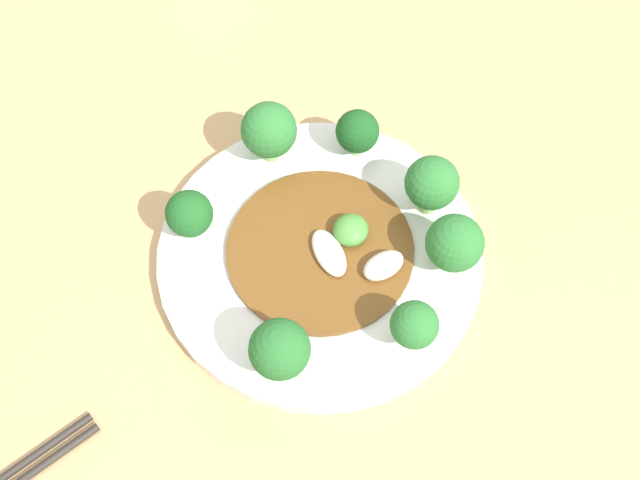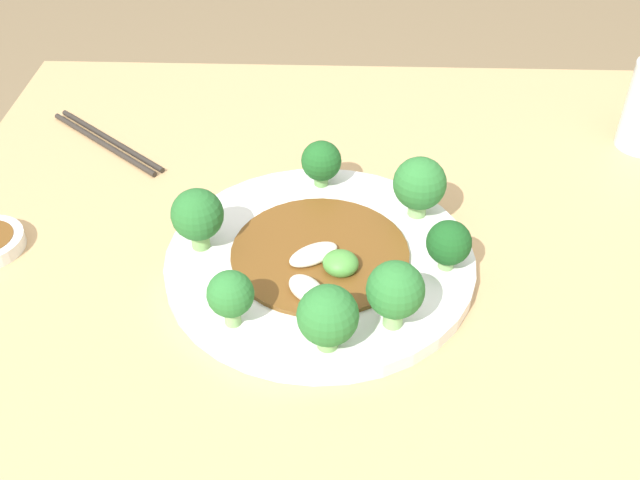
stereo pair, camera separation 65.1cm
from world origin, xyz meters
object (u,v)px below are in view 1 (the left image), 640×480
broccoli_east (357,132)px  broccoli_southwest (414,325)px  plate (320,254)px  broccoli_northeast (269,131)px  broccoli_south (455,244)px  broccoli_north (189,214)px  broccoli_west (280,350)px  stirfry_center (330,249)px  broccoli_southeast (432,184)px

broccoli_east → broccoli_southwest: (-0.21, -0.09, 0.00)m
plate → broccoli_northeast: size_ratio=4.57×
broccoli_southwest → plate: bearing=52.3°
broccoli_south → broccoli_east: size_ratio=1.22×
broccoli_north → broccoli_northeast: bearing=-26.5°
broccoli_west → broccoli_east: broccoli_west is taller
plate → stirfry_center: stirfry_center is taller
broccoli_north → stirfry_center: size_ratio=0.30×
broccoli_east → broccoli_southwest: broccoli_southwest is taller
broccoli_north → broccoli_east: (0.13, -0.14, -0.00)m
broccoli_north → broccoli_southwest: 0.24m
broccoli_southwest → broccoli_southeast: broccoli_southeast is taller
broccoli_northeast → broccoli_southeast: (-0.03, -0.17, 0.00)m
plate → broccoli_west: broccoli_west is taller
broccoli_west → broccoli_east: (0.25, -0.02, -0.01)m
broccoli_southwest → broccoli_south: bearing=-16.0°
broccoli_north → broccoli_south: (0.01, -0.25, 0.01)m
broccoli_southwest → broccoli_southeast: (0.15, 0.00, 0.01)m
broccoli_northeast → broccoli_east: 0.09m
plate → broccoli_west: size_ratio=4.65×
broccoli_northeast → stirfry_center: (-0.10, -0.08, -0.03)m
plate → broccoli_southwest: broccoli_southwest is taller
broccoli_east → stirfry_center: broccoli_east is taller
plate → stirfry_center: (0.00, -0.01, 0.01)m
broccoli_west → stirfry_center: 0.13m
plate → broccoli_west: 0.13m
plate → broccoli_northeast: broccoli_northeast is taller
broccoli_north → broccoli_south: size_ratio=0.84×
broccoli_south → broccoli_east: (0.12, 0.11, -0.01)m
broccoli_northeast → broccoli_southwest: (-0.18, -0.17, -0.00)m
broccoli_southeast → stirfry_center: size_ratio=0.38×
broccoli_west → broccoli_east: bearing=-5.2°
broccoli_southeast → stirfry_center: bearing=129.1°
plate → broccoli_north: (-0.00, 0.13, 0.04)m
broccoli_southwest → broccoli_southeast: 0.15m
broccoli_south → broccoli_southwest: size_ratio=1.12×
plate → broccoli_south: size_ratio=4.87×
broccoli_north → stirfry_center: broccoli_north is taller
broccoli_west → broccoli_northeast: bearing=15.6°
plate → broccoli_southeast: size_ratio=4.58×
broccoli_north → broccoli_south: broccoli_south is taller
broccoli_west → broccoli_southeast: size_ratio=0.99×
plate → broccoli_east: bearing=-5.9°
plate → broccoli_southeast: 0.13m
broccoli_northeast → broccoli_southeast: bearing=-101.1°
broccoli_east → plate: bearing=174.1°
broccoli_northeast → broccoli_southwest: 0.25m
plate → broccoli_south: 0.13m
broccoli_east → broccoli_southeast: bearing=-124.6°
plate → broccoli_east: (0.13, -0.01, 0.04)m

